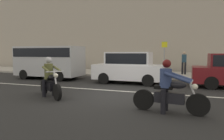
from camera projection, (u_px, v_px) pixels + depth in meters
name	position (u px, v px, depth m)	size (l,w,h in m)	color
ground_plane	(115.00, 95.00, 8.66)	(80.00, 80.00, 0.00)	black
sidewalk_slab	(148.00, 74.00, 16.16)	(40.00, 4.40, 0.14)	#A8A399
building_facade	(155.00, 9.00, 18.87)	(40.00, 1.40, 11.36)	#A89E8E
lane_marking_stripe	(130.00, 92.00, 9.36)	(18.00, 0.14, 0.01)	silver
motorcycle_with_rider_denim_blue	(169.00, 91.00, 6.06)	(2.21, 0.70, 1.58)	black
motorcycle_with_rider_olive	(50.00, 81.00, 8.25)	(1.85, 1.33, 1.60)	black
parked_van_silver	(49.00, 60.00, 13.88)	(4.43, 1.96, 2.17)	#B2B5BA
parked_hatchback_white	(129.00, 67.00, 11.87)	(4.01, 1.76, 1.80)	silver
street_sign_post	(164.00, 54.00, 16.33)	(0.44, 0.08, 2.50)	gray
pedestrian_bystander	(184.00, 61.00, 15.39)	(0.34, 0.34, 1.69)	black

